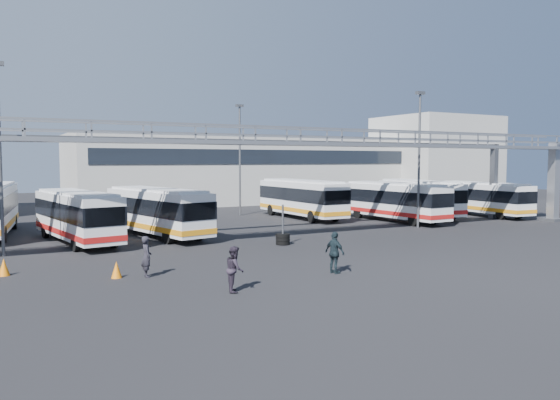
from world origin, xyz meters
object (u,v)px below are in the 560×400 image
tire_stack (283,238)px  cone_right (4,267)px  bus_9 (482,197)px  bus_8 (419,196)px  pedestrian_d (335,253)px  light_pole_left (0,148)px  bus_6 (301,197)px  pedestrian_a (146,257)px  bus_7 (394,200)px  light_pole_back (240,153)px  light_pole_mid (419,152)px  bus_2 (77,214)px  pedestrian_b (235,269)px  cone_left (117,270)px  bus_3 (157,210)px

tire_stack → cone_right: bearing=-172.5°
bus_9 → cone_right: (-39.55, -8.52, -1.32)m
bus_8 → pedestrian_d: bearing=-129.8°
light_pole_left → tire_stack: 16.28m
bus_6 → pedestrian_a: bearing=-136.5°
bus_7 → bus_8: size_ratio=0.97×
light_pole_back → light_pole_mid: bearing=-61.9°
bus_2 → tire_stack: 12.80m
bus_2 → pedestrian_b: bearing=-86.2°
bus_7 → pedestrian_d: (-16.27, -15.29, -0.84)m
pedestrian_a → cone_left: bearing=71.3°
light_pole_left → tire_stack: bearing=-13.2°
cone_right → tire_stack: bearing=7.5°
cone_right → cone_left: bearing=-33.4°
light_pole_left → pedestrian_b: (7.68, -12.98, -4.84)m
bus_9 → light_pole_mid: bearing=-156.5°
light_pole_mid → light_pole_left: bearing=178.0°
light_pole_left → light_pole_back: size_ratio=1.00×
light_pole_back → bus_8: bearing=-31.8°
bus_3 → bus_6: bearing=8.8°
bus_6 → bus_3: bearing=-159.9°
pedestrian_a → light_pole_left: bearing=32.9°
pedestrian_a → pedestrian_b: size_ratio=1.01×
light_pole_back → bus_2: bearing=-145.7°
bus_6 → pedestrian_d: (-10.66, -21.00, -0.92)m
bus_3 → bus_8: size_ratio=0.98×
pedestrian_b → pedestrian_d: bearing=-59.8°
light_pole_back → cone_left: bearing=-125.4°
bus_2 → light_pole_mid: bearing=-18.5°
bus_8 → light_pole_back: bearing=158.7°
pedestrian_a → bus_8: bearing=-62.4°
bus_2 → pedestrian_d: 17.61m
bus_9 → pedestrian_b: bus_9 is taller
light_pole_back → cone_right: bearing=-135.9°
light_pole_back → bus_8: size_ratio=0.92×
light_pole_back → pedestrian_a: size_ratio=5.67×
pedestrian_a → pedestrian_d: size_ratio=0.95×
bus_9 → tire_stack: bearing=-161.0°
light_pole_left → cone_left: size_ratio=14.07×
light_pole_left → bus_3: 10.69m
bus_8 → pedestrian_d: (-20.91, -17.35, -0.87)m
bus_3 → pedestrian_b: bus_3 is taller
cone_right → bus_8: bearing=17.7°
light_pole_left → bus_8: (33.92, 5.36, -3.91)m
light_pole_left → cone_left: bearing=-63.4°
bus_7 → pedestrian_a: (-23.92, -12.03, -0.89)m
light_pole_back → bus_7: bearing=-49.1°
pedestrian_b → tire_stack: bearing=-17.9°
bus_8 → pedestrian_a: (-28.56, -14.09, -0.92)m
bus_3 → pedestrian_a: bus_3 is taller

